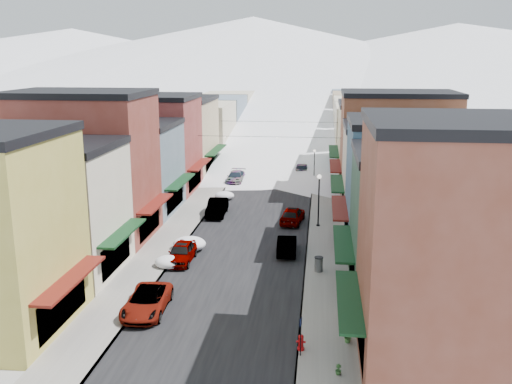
% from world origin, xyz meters
% --- Properties ---
extents(ground, '(600.00, 600.00, 0.00)m').
position_xyz_m(ground, '(0.00, 0.00, 0.00)').
color(ground, gray).
rests_on(ground, ground).
extents(road, '(10.00, 160.00, 0.01)m').
position_xyz_m(road, '(0.00, 60.00, 0.01)').
color(road, black).
rests_on(road, ground).
extents(sidewalk_left, '(3.20, 160.00, 0.15)m').
position_xyz_m(sidewalk_left, '(-6.60, 60.00, 0.07)').
color(sidewalk_left, gray).
rests_on(sidewalk_left, ground).
extents(sidewalk_right, '(3.20, 160.00, 0.15)m').
position_xyz_m(sidewalk_right, '(6.60, 60.00, 0.07)').
color(sidewalk_right, gray).
rests_on(sidewalk_right, ground).
extents(curb_left, '(0.10, 160.00, 0.15)m').
position_xyz_m(curb_left, '(-5.05, 60.00, 0.07)').
color(curb_left, slate).
rests_on(curb_left, ground).
extents(curb_right, '(0.10, 160.00, 0.15)m').
position_xyz_m(curb_right, '(5.05, 60.00, 0.07)').
color(curb_right, slate).
rests_on(curb_right, ground).
extents(bldg_l_cream, '(11.30, 8.20, 9.50)m').
position_xyz_m(bldg_l_cream, '(-13.19, 12.50, 4.76)').
color(bldg_l_cream, beige).
rests_on(bldg_l_cream, ground).
extents(bldg_l_brick_near, '(12.30, 8.20, 12.50)m').
position_xyz_m(bldg_l_brick_near, '(-13.69, 20.50, 6.26)').
color(bldg_l_brick_near, maroon).
rests_on(bldg_l_brick_near, ground).
extents(bldg_l_grayblue, '(11.30, 9.20, 9.00)m').
position_xyz_m(bldg_l_grayblue, '(-13.19, 29.00, 4.51)').
color(bldg_l_grayblue, slate).
rests_on(bldg_l_grayblue, ground).
extents(bldg_l_brick_far, '(13.30, 9.20, 11.00)m').
position_xyz_m(bldg_l_brick_far, '(-14.19, 38.00, 5.51)').
color(bldg_l_brick_far, maroon).
rests_on(bldg_l_brick_far, ground).
extents(bldg_l_tan, '(11.30, 11.20, 10.00)m').
position_xyz_m(bldg_l_tan, '(-13.19, 48.00, 5.01)').
color(bldg_l_tan, tan).
rests_on(bldg_l_tan, ground).
extents(bldg_r_brick_near, '(12.30, 9.20, 12.50)m').
position_xyz_m(bldg_r_brick_near, '(13.69, 3.00, 6.26)').
color(bldg_r_brick_near, brown).
rests_on(bldg_r_brick_near, ground).
extents(bldg_r_green, '(11.30, 9.20, 9.50)m').
position_xyz_m(bldg_r_green, '(13.19, 12.00, 4.76)').
color(bldg_r_green, '#1F412F').
rests_on(bldg_r_green, ground).
extents(bldg_r_blue, '(11.30, 9.20, 10.50)m').
position_xyz_m(bldg_r_blue, '(13.19, 21.00, 5.26)').
color(bldg_r_blue, '#325772').
rests_on(bldg_r_blue, ground).
extents(bldg_r_cream, '(12.30, 9.20, 9.00)m').
position_xyz_m(bldg_r_cream, '(13.69, 30.00, 4.51)').
color(bldg_r_cream, beige).
rests_on(bldg_r_cream, ground).
extents(bldg_r_brick_far, '(13.30, 9.20, 11.50)m').
position_xyz_m(bldg_r_brick_far, '(14.19, 39.00, 5.76)').
color(bldg_r_brick_far, brown).
rests_on(bldg_r_brick_far, ground).
extents(bldg_r_tan, '(11.30, 11.20, 9.50)m').
position_xyz_m(bldg_r_tan, '(13.19, 49.00, 4.76)').
color(bldg_r_tan, tan).
rests_on(bldg_r_tan, ground).
extents(distant_blocks, '(34.00, 55.00, 8.00)m').
position_xyz_m(distant_blocks, '(0.00, 83.00, 4.00)').
color(distant_blocks, gray).
rests_on(distant_blocks, ground).
extents(mountain_ridge, '(670.00, 340.00, 34.00)m').
position_xyz_m(mountain_ridge, '(-19.47, 277.18, 14.36)').
color(mountain_ridge, silver).
rests_on(mountain_ridge, ground).
extents(overhead_cables, '(16.40, 15.04, 0.04)m').
position_xyz_m(overhead_cables, '(0.00, 47.50, 6.20)').
color(overhead_cables, black).
rests_on(overhead_cables, ground).
extents(car_white_suv, '(2.60, 5.24, 1.43)m').
position_xyz_m(car_white_suv, '(-4.30, 6.95, 0.71)').
color(car_white_suv, silver).
rests_on(car_white_suv, ground).
extents(car_silver_sedan, '(1.81, 4.43, 1.50)m').
position_xyz_m(car_silver_sedan, '(-4.30, 15.68, 0.75)').
color(car_silver_sedan, '#999DA1').
rests_on(car_silver_sedan, ground).
extents(car_dark_hatch, '(1.87, 4.91, 1.60)m').
position_xyz_m(car_dark_hatch, '(-3.96, 28.65, 0.80)').
color(car_dark_hatch, black).
rests_on(car_dark_hatch, ground).
extents(car_silver_wagon, '(2.07, 4.96, 1.43)m').
position_xyz_m(car_silver_wagon, '(-4.30, 43.16, 0.72)').
color(car_silver_wagon, gray).
rests_on(car_silver_wagon, ground).
extents(car_green_sedan, '(1.64, 4.33, 1.41)m').
position_xyz_m(car_green_sedan, '(3.50, 18.56, 0.70)').
color(car_green_sedan, black).
rests_on(car_green_sedan, ground).
extents(car_gray_suv, '(2.42, 4.80, 1.57)m').
position_xyz_m(car_gray_suv, '(3.50, 26.90, 0.78)').
color(car_gray_suv, '#9B9FA4').
rests_on(car_gray_suv, ground).
extents(car_black_sedan, '(2.13, 4.93, 1.42)m').
position_xyz_m(car_black_sedan, '(3.54, 49.22, 0.71)').
color(car_black_sedan, black).
rests_on(car_black_sedan, ground).
extents(car_lane_silver, '(2.32, 5.01, 1.66)m').
position_xyz_m(car_lane_silver, '(-1.12, 60.79, 0.83)').
color(car_lane_silver, '#AFB1B8').
rests_on(car_lane_silver, ground).
extents(car_lane_white, '(2.75, 5.96, 1.66)m').
position_xyz_m(car_lane_white, '(1.91, 60.52, 0.83)').
color(car_lane_white, silver).
rests_on(car_lane_white, ground).
extents(fire_hydrant, '(0.51, 0.39, 0.87)m').
position_xyz_m(fire_hydrant, '(5.20, 3.20, 0.55)').
color(fire_hydrant, '#B1090C').
rests_on(fire_hydrant, sidewalk_right).
extents(parking_sign, '(0.10, 0.29, 2.20)m').
position_xyz_m(parking_sign, '(5.20, 2.58, 1.44)').
color(parking_sign, black).
rests_on(parking_sign, sidewalk_right).
extents(trash_can, '(0.63, 0.63, 1.07)m').
position_xyz_m(trash_can, '(6.03, 14.56, 0.70)').
color(trash_can, '#5B5E61').
rests_on(trash_can, sidewalk_right).
extents(streetlamp_near, '(0.40, 0.40, 4.77)m').
position_xyz_m(streetlamp_near, '(5.89, 25.79, 3.16)').
color(streetlamp_near, black).
rests_on(streetlamp_near, sidewalk_right).
extents(streetlamp_far, '(0.33, 0.33, 3.92)m').
position_xyz_m(streetlamp_far, '(5.20, 44.66, 2.62)').
color(streetlamp_far, black).
rests_on(streetlamp_far, sidewalk_right).
extents(planter_near, '(0.63, 0.57, 0.64)m').
position_xyz_m(planter_near, '(7.71, 4.29, 0.47)').
color(planter_near, '#3A6F32').
rests_on(planter_near, sidewalk_right).
extents(planter_far, '(0.33, 0.33, 0.53)m').
position_xyz_m(planter_far, '(7.11, 1.00, 0.41)').
color(planter_far, '#2B5627').
rests_on(planter_far, sidewalk_right).
extents(snow_pile_near, '(2.18, 2.54, 0.92)m').
position_xyz_m(snow_pile_near, '(-4.85, 14.43, 0.44)').
color(snow_pile_near, white).
rests_on(snow_pile_near, ground).
extents(snow_pile_mid, '(2.65, 2.83, 1.12)m').
position_xyz_m(snow_pile_mid, '(-4.28, 18.39, 0.54)').
color(snow_pile_mid, white).
rests_on(snow_pile_mid, ground).
extents(snow_pile_far, '(2.13, 2.51, 0.90)m').
position_xyz_m(snow_pile_far, '(-4.28, 34.99, 0.43)').
color(snow_pile_far, white).
rests_on(snow_pile_far, ground).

